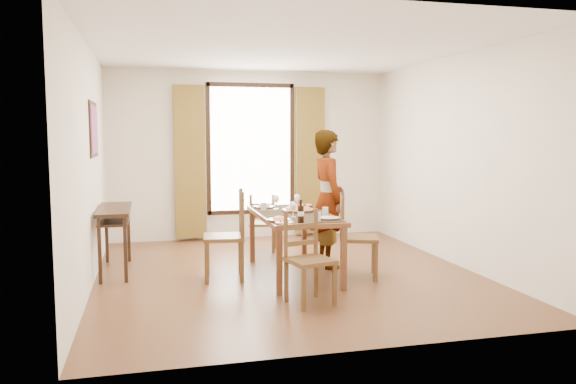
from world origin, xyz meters
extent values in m
plane|color=#4C3017|center=(0.00, 0.00, 0.00)|extent=(5.00, 5.00, 0.00)
cube|color=white|center=(0.00, 2.50, 1.35)|extent=(4.50, 0.10, 2.70)
cube|color=white|center=(0.00, -2.50, 1.35)|extent=(4.50, 0.10, 2.70)
cube|color=white|center=(-2.25, 0.00, 1.35)|extent=(0.10, 5.00, 2.70)
cube|color=white|center=(2.25, 0.00, 1.35)|extent=(0.10, 5.00, 2.70)
cube|color=white|center=(0.00, 0.00, 2.72)|extent=(4.50, 5.00, 0.04)
cube|color=white|center=(0.00, 2.47, 1.45)|extent=(1.30, 0.04, 2.00)
cube|color=olive|center=(-0.98, 2.41, 1.25)|extent=(0.48, 0.10, 2.40)
cube|color=olive|center=(0.98, 2.41, 1.25)|extent=(0.48, 0.10, 2.40)
cube|color=black|center=(-2.24, 0.60, 1.75)|extent=(0.02, 0.86, 0.66)
cube|color=red|center=(-2.23, 0.60, 1.75)|extent=(0.01, 0.76, 0.56)
cube|color=black|center=(-2.03, 0.60, 0.78)|extent=(0.38, 1.20, 0.04)
cube|color=black|center=(-2.03, 0.60, 0.66)|extent=(0.34, 1.10, 0.03)
cube|color=black|center=(-2.17, 0.05, 0.38)|extent=(0.04, 0.04, 0.76)
cube|color=black|center=(-2.17, 1.15, 0.38)|extent=(0.04, 0.04, 0.76)
cube|color=black|center=(-1.89, 0.05, 0.38)|extent=(0.04, 0.04, 0.76)
cube|color=black|center=(-1.89, 1.15, 0.38)|extent=(0.04, 0.04, 0.76)
cube|color=brown|center=(0.06, -0.07, 0.72)|extent=(0.84, 1.71, 0.05)
cube|color=black|center=(0.06, -0.07, 0.75)|extent=(0.77, 1.57, 0.01)
cube|color=brown|center=(-0.30, -0.86, 0.35)|extent=(0.06, 0.06, 0.70)
cube|color=brown|center=(-0.30, 0.72, 0.35)|extent=(0.06, 0.06, 0.70)
cube|color=brown|center=(0.42, -0.86, 0.35)|extent=(0.06, 0.06, 0.70)
cube|color=brown|center=(0.42, 0.72, 0.35)|extent=(0.06, 0.06, 0.70)
cube|color=brown|center=(-0.78, -0.06, 0.50)|extent=(0.51, 0.51, 0.04)
cube|color=brown|center=(-0.95, 0.16, 0.25)|extent=(0.04, 0.04, 0.50)
cube|color=brown|center=(-0.56, 0.11, 0.25)|extent=(0.04, 0.04, 0.50)
cube|color=brown|center=(-1.00, -0.24, 0.25)|extent=(0.04, 0.04, 0.50)
cube|color=brown|center=(-0.60, -0.28, 0.25)|extent=(0.04, 0.04, 0.50)
cube|color=brown|center=(-0.55, 0.11, 0.77)|extent=(0.04, 0.04, 0.55)
cube|color=brown|center=(-0.59, -0.28, 0.77)|extent=(0.04, 0.04, 0.55)
cube|color=brown|center=(-0.57, -0.09, 0.66)|extent=(0.07, 0.40, 0.06)
cube|color=brown|center=(-0.57, -0.09, 0.86)|extent=(0.07, 0.40, 0.06)
cube|color=brown|center=(-0.02, 1.40, 0.40)|extent=(0.46, 0.46, 0.04)
cube|color=brown|center=(0.18, 1.51, 0.20)|extent=(0.04, 0.04, 0.40)
cube|color=brown|center=(0.09, 1.20, 0.20)|extent=(0.04, 0.04, 0.40)
cube|color=brown|center=(-0.13, 1.59, 0.20)|extent=(0.04, 0.04, 0.40)
cube|color=brown|center=(-0.21, 1.29, 0.20)|extent=(0.04, 0.04, 0.40)
cube|color=brown|center=(0.09, 1.19, 0.62)|extent=(0.03, 0.03, 0.44)
cube|color=brown|center=(-0.22, 1.28, 0.62)|extent=(0.03, 0.03, 0.44)
cube|color=brown|center=(-0.06, 1.23, 0.53)|extent=(0.31, 0.11, 0.04)
cube|color=brown|center=(-0.06, 1.23, 0.69)|extent=(0.31, 0.11, 0.04)
cube|color=brown|center=(-0.07, -1.24, 0.44)|extent=(0.50, 0.50, 0.04)
cube|color=brown|center=(-0.20, -1.45, 0.22)|extent=(0.04, 0.04, 0.44)
cube|color=brown|center=(-0.28, -1.11, 0.22)|extent=(0.04, 0.04, 0.44)
cube|color=brown|center=(0.15, -1.36, 0.22)|extent=(0.04, 0.04, 0.44)
cube|color=brown|center=(0.06, -1.02, 0.22)|extent=(0.04, 0.04, 0.44)
cube|color=brown|center=(-0.29, -1.10, 0.69)|extent=(0.04, 0.04, 0.49)
cube|color=brown|center=(0.06, -1.01, 0.69)|extent=(0.04, 0.04, 0.49)
cube|color=brown|center=(-0.12, -1.06, 0.59)|extent=(0.35, 0.11, 0.05)
cube|color=brown|center=(-0.12, -1.06, 0.76)|extent=(0.35, 0.11, 0.05)
cube|color=brown|center=(0.78, -0.37, 0.47)|extent=(0.56, 0.56, 0.04)
cube|color=brown|center=(0.90, -0.61, 0.24)|extent=(0.04, 0.04, 0.47)
cube|color=brown|center=(0.54, -0.48, 0.24)|extent=(0.04, 0.04, 0.47)
cube|color=brown|center=(1.02, -0.25, 0.24)|extent=(0.04, 0.04, 0.47)
cube|color=brown|center=(0.67, -0.13, 0.24)|extent=(0.04, 0.04, 0.47)
cube|color=brown|center=(0.53, -0.48, 0.73)|extent=(0.04, 0.04, 0.52)
cube|color=brown|center=(0.66, -0.12, 0.73)|extent=(0.04, 0.04, 0.52)
cube|color=brown|center=(0.59, -0.30, 0.63)|extent=(0.15, 0.36, 0.05)
cube|color=brown|center=(0.59, -0.30, 0.82)|extent=(0.15, 0.36, 0.05)
imported|color=gray|center=(0.60, 0.26, 0.87)|extent=(0.66, 0.45, 1.75)
cylinder|color=silver|center=(0.36, -0.38, 0.81)|extent=(0.07, 0.07, 0.10)
cylinder|color=silver|center=(-0.24, 0.22, 0.81)|extent=(0.07, 0.07, 0.10)
cylinder|color=silver|center=(0.15, -0.77, 0.81)|extent=(0.07, 0.07, 0.10)
camera|label=1|loc=(-1.61, -6.50, 1.71)|focal=35.00mm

